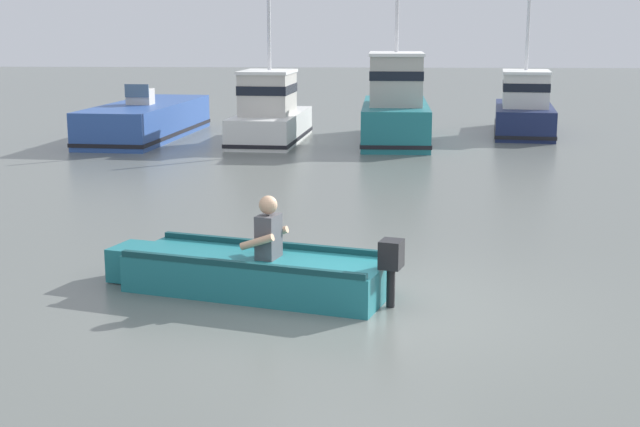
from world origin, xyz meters
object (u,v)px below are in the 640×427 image
(rowboat_with_person, at_px, (252,272))
(moored_boat_teal, at_px, (395,109))
(moored_boat_blue, at_px, (147,121))
(moored_boat_navy, at_px, (524,110))
(moored_boat_white, at_px, (270,116))

(rowboat_with_person, relative_size, moored_boat_teal, 0.68)
(moored_boat_blue, relative_size, moored_boat_teal, 1.23)
(rowboat_with_person, bearing_deg, moored_boat_navy, 69.69)
(moored_boat_white, distance_m, moored_boat_navy, 7.63)
(rowboat_with_person, xyz_separation_m, moored_boat_navy, (6.01, 16.23, 0.45))
(rowboat_with_person, height_order, moored_boat_navy, moored_boat_navy)
(moored_boat_blue, distance_m, moored_boat_white, 3.73)
(moored_boat_white, distance_m, moored_boat_teal, 3.45)
(moored_boat_teal, distance_m, moored_boat_navy, 4.36)
(rowboat_with_person, height_order, moored_boat_teal, moored_boat_teal)
(moored_boat_blue, relative_size, moored_boat_white, 1.44)
(moored_boat_blue, relative_size, moored_boat_navy, 1.36)
(moored_boat_teal, relative_size, moored_boat_navy, 1.11)
(moored_boat_white, bearing_deg, moored_boat_teal, 3.47)
(rowboat_with_person, height_order, moored_boat_white, moored_boat_white)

